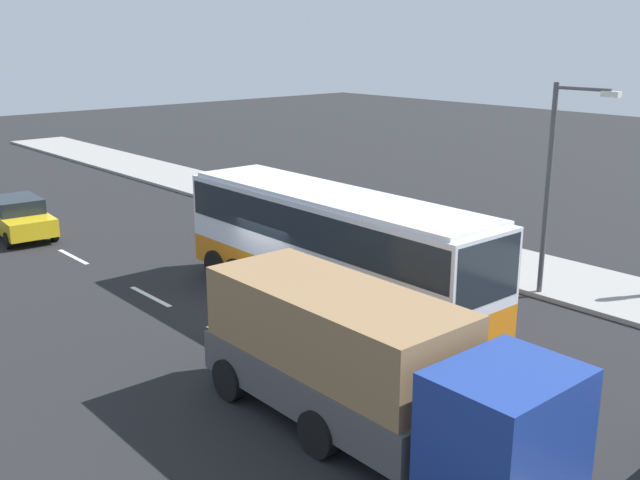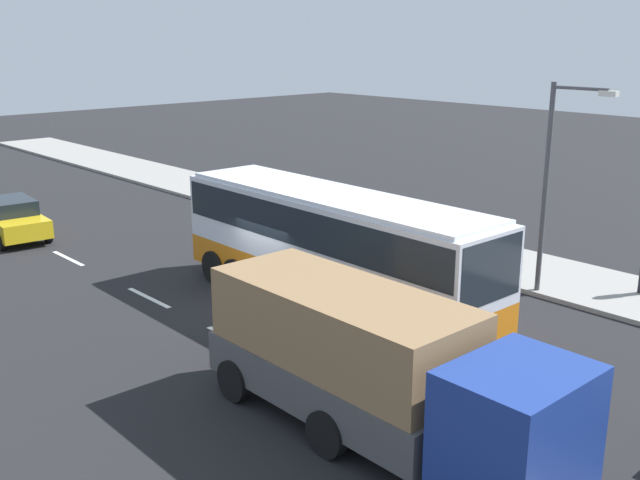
{
  "view_description": "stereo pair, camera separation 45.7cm",
  "coord_description": "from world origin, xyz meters",
  "px_view_note": "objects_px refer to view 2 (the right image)",
  "views": [
    {
      "loc": [
        17.01,
        -12.65,
        7.95
      ],
      "look_at": [
        1.49,
        1.13,
        2.15
      ],
      "focal_mm": 41.53,
      "sensor_mm": 36.0,
      "label": 1
    },
    {
      "loc": [
        16.7,
        -12.99,
        7.95
      ],
      "look_at": [
        1.49,
        1.13,
        2.15
      ],
      "focal_mm": 41.53,
      "sensor_mm": 36.0,
      "label": 2
    }
  ],
  "objects_px": {
    "street_lamp": "(554,173)",
    "car_yellow_taxi": "(12,218)",
    "cargo_truck": "(374,364)",
    "pedestrian_near_curb": "(424,231)",
    "coach_bus": "(332,238)"
  },
  "relations": [
    {
      "from": "car_yellow_taxi",
      "to": "street_lamp",
      "type": "xyz_separation_m",
      "value": [
        18.12,
        9.57,
        3.09
      ]
    },
    {
      "from": "car_yellow_taxi",
      "to": "street_lamp",
      "type": "distance_m",
      "value": 20.72
    },
    {
      "from": "cargo_truck",
      "to": "pedestrian_near_curb",
      "type": "bearing_deg",
      "value": 125.75
    },
    {
      "from": "coach_bus",
      "to": "pedestrian_near_curb",
      "type": "distance_m",
      "value": 6.32
    },
    {
      "from": "cargo_truck",
      "to": "car_yellow_taxi",
      "type": "relative_size",
      "value": 2.0
    },
    {
      "from": "coach_bus",
      "to": "street_lamp",
      "type": "xyz_separation_m",
      "value": [
        3.69,
        5.67,
        1.72
      ]
    },
    {
      "from": "coach_bus",
      "to": "car_yellow_taxi",
      "type": "height_order",
      "value": "coach_bus"
    },
    {
      "from": "pedestrian_near_curb",
      "to": "street_lamp",
      "type": "relative_size",
      "value": 0.24
    },
    {
      "from": "coach_bus",
      "to": "street_lamp",
      "type": "relative_size",
      "value": 1.74
    },
    {
      "from": "street_lamp",
      "to": "car_yellow_taxi",
      "type": "bearing_deg",
      "value": -152.16
    },
    {
      "from": "car_yellow_taxi",
      "to": "pedestrian_near_curb",
      "type": "xyz_separation_m",
      "value": [
        12.97,
        9.94,
        0.21
      ]
    },
    {
      "from": "cargo_truck",
      "to": "pedestrian_near_curb",
      "type": "distance_m",
      "value": 12.74
    },
    {
      "from": "coach_bus",
      "to": "pedestrian_near_curb",
      "type": "relative_size",
      "value": 7.2
    },
    {
      "from": "car_yellow_taxi",
      "to": "pedestrian_near_curb",
      "type": "height_order",
      "value": "pedestrian_near_curb"
    },
    {
      "from": "pedestrian_near_curb",
      "to": "car_yellow_taxi",
      "type": "bearing_deg",
      "value": 127.0
    }
  ]
}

